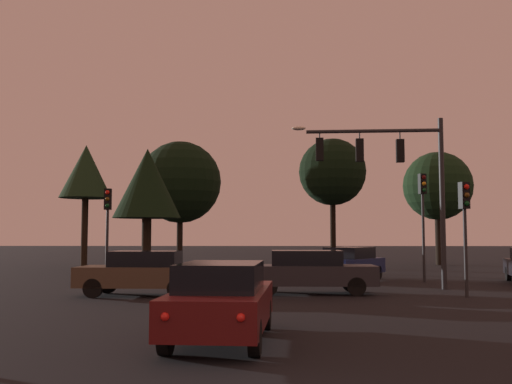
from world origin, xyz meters
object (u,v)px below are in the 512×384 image
at_px(traffic_light_corner_left, 423,206).
at_px(tree_left_far, 180,182).
at_px(traffic_light_median, 107,216).
at_px(tree_right_cluster, 438,186).
at_px(car_crossing_right, 142,272).
at_px(car_nearside_lane, 222,300).
at_px(car_parked_lot, 349,263).
at_px(tree_lot_edge, 332,172).
at_px(car_crossing_left, 310,271).
at_px(traffic_light_corner_right, 465,215).
at_px(tree_behind_sign, 86,173).
at_px(traffic_signal_mast_arm, 393,168).
at_px(tree_center_horizon, 147,184).

xyz_separation_m(traffic_light_corner_left, tree_left_far, (-13.24, 15.80, 2.54)).
relative_size(traffic_light_median, tree_right_cluster, 0.51).
xyz_separation_m(car_crossing_right, tree_right_cluster, (16.21, 20.76, 4.70)).
height_order(car_nearside_lane, car_parked_lot, same).
relative_size(tree_left_far, tree_lot_edge, 1.20).
relative_size(traffic_light_median, car_crossing_left, 0.88).
xyz_separation_m(car_parked_lot, tree_lot_edge, (-0.13, 5.05, 4.71)).
height_order(traffic_light_corner_right, tree_behind_sign, tree_behind_sign).
xyz_separation_m(traffic_light_corner_left, car_nearside_lane, (-7.77, -14.24, -2.57)).
height_order(traffic_light_corner_left, car_parked_lot, traffic_light_corner_left).
xyz_separation_m(traffic_light_corner_left, car_crossing_left, (-5.40, -5.10, -2.57)).
bearing_deg(car_crossing_left, car_parked_lot, 69.65).
height_order(car_parked_lot, tree_right_cluster, tree_right_cluster).
relative_size(traffic_signal_mast_arm, traffic_light_median, 1.63).
bearing_deg(traffic_light_corner_right, traffic_signal_mast_arm, 120.72).
xyz_separation_m(car_crossing_left, car_crossing_right, (-5.75, -0.82, -0.00)).
xyz_separation_m(traffic_light_corner_left, traffic_light_corner_right, (-0.26, -6.14, -0.63)).
relative_size(car_parked_lot, tree_behind_sign, 0.56).
xyz_separation_m(car_nearside_lane, tree_behind_sign, (-10.97, 25.60, 5.34)).
relative_size(traffic_light_corner_right, tree_behind_sign, 0.48).
distance_m(traffic_signal_mast_arm, tree_center_horizon, 13.02).
distance_m(tree_left_far, tree_lot_edge, 14.02).
relative_size(traffic_light_corner_left, tree_center_horizon, 0.73).
distance_m(tree_behind_sign, tree_center_horizon, 9.69).
height_order(traffic_light_median, tree_lot_edge, tree_lot_edge).
distance_m(traffic_light_corner_right, traffic_light_median, 14.32).
xyz_separation_m(traffic_signal_mast_arm, tree_center_horizon, (-11.07, 6.86, -0.00)).
relative_size(traffic_light_median, tree_center_horizon, 0.62).
bearing_deg(traffic_light_corner_left, tree_behind_sign, 148.77).
bearing_deg(car_nearside_lane, car_parked_lot, 73.14).
bearing_deg(traffic_light_median, car_crossing_right, -61.46).
distance_m(car_parked_lot, tree_center_horizon, 10.97).
bearing_deg(tree_right_cluster, traffic_light_corner_right, -104.23).
xyz_separation_m(tree_center_horizon, tree_right_cluster, (18.12, 11.19, 0.82)).
bearing_deg(traffic_light_median, tree_center_horizon, 82.40).
distance_m(car_crossing_right, tree_behind_sign, 19.62).
bearing_deg(car_crossing_right, car_nearside_lane, -67.83).
distance_m(car_crossing_left, tree_right_cluster, 23.00).
bearing_deg(tree_behind_sign, traffic_light_corner_right, -43.44).
xyz_separation_m(tree_center_horizon, tree_lot_edge, (9.74, 2.25, 0.83)).
distance_m(traffic_signal_mast_arm, car_nearside_lane, 13.04).
bearing_deg(traffic_light_corner_left, traffic_signal_mast_arm, -121.78).
distance_m(tree_right_cluster, tree_lot_edge, 12.25).
distance_m(car_crossing_left, tree_center_horizon, 12.26).
xyz_separation_m(car_crossing_left, tree_behind_sign, (-13.34, 16.47, 5.34)).
bearing_deg(car_nearside_lane, car_crossing_left, 75.50).
bearing_deg(tree_center_horizon, tree_lot_edge, 13.02).
height_order(traffic_light_corner_right, tree_right_cluster, tree_right_cluster).
xyz_separation_m(traffic_signal_mast_arm, car_crossing_right, (-9.16, -2.71, -3.89)).
relative_size(traffic_light_median, tree_left_far, 0.46).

